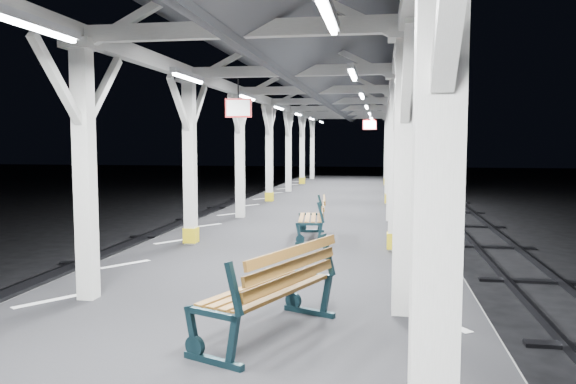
# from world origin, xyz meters

# --- Properties ---
(ground) EXTENTS (120.00, 120.00, 0.00)m
(ground) POSITION_xyz_m (0.00, 0.00, 0.00)
(ground) COLOR black
(ground) RESTS_ON ground
(platform) EXTENTS (6.00, 50.00, 1.00)m
(platform) POSITION_xyz_m (0.00, 0.00, 0.50)
(platform) COLOR black
(platform) RESTS_ON ground
(hazard_stripes_left) EXTENTS (1.00, 48.00, 0.01)m
(hazard_stripes_left) POSITION_xyz_m (-2.45, 0.00, 1.00)
(hazard_stripes_left) COLOR silver
(hazard_stripes_left) RESTS_ON platform
(hazard_stripes_right) EXTENTS (1.00, 48.00, 0.01)m
(hazard_stripes_right) POSITION_xyz_m (2.45, 0.00, 1.00)
(hazard_stripes_right) COLOR silver
(hazard_stripes_right) RESTS_ON platform
(canopy) EXTENTS (5.40, 49.00, 4.65)m
(canopy) POSITION_xyz_m (0.00, -0.02, 4.56)
(canopy) COLOR silver
(canopy) RESTS_ON platform
(bench_near) EXTENTS (1.32, 1.96, 1.00)m
(bench_near) POSITION_xyz_m (0.69, -3.05, 1.53)
(bench_near) COLOR black
(bench_near) RESTS_ON platform
(bench_mid) EXTENTS (0.76, 1.66, 0.87)m
(bench_mid) POSITION_xyz_m (0.38, 3.06, 1.46)
(bench_mid) COLOR black
(bench_mid) RESTS_ON platform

